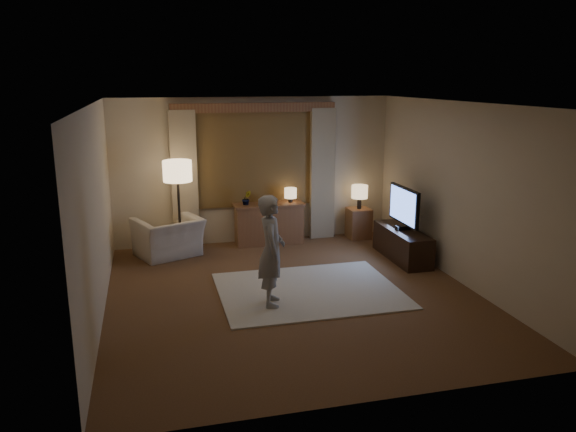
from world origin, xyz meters
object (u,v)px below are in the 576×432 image
object	(u,v)px
armchair	(168,237)
tv_stand	(402,244)
sideboard	(269,225)
person	(271,251)
side_table	(359,223)

from	to	relation	value
armchair	tv_stand	bearing A→B (deg)	140.44
armchair	tv_stand	xyz separation A→B (m)	(3.73, -1.11, -0.08)
sideboard	person	bearing A→B (deg)	-101.57
sideboard	armchair	size ratio (longest dim) A/B	1.20
armchair	side_table	world-z (taller)	armchair
sideboard	side_table	distance (m)	1.71
side_table	person	world-z (taller)	person
armchair	tv_stand	distance (m)	3.90
armchair	person	xyz separation A→B (m)	(1.22, -2.49, 0.43)
sideboard	person	world-z (taller)	person
tv_stand	person	xyz separation A→B (m)	(-2.51, -1.38, 0.50)
sideboard	armchair	world-z (taller)	sideboard
armchair	side_table	bearing A→B (deg)	161.24
sideboard	armchair	xyz separation A→B (m)	(-1.79, -0.31, -0.02)
armchair	sideboard	bearing A→B (deg)	166.84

